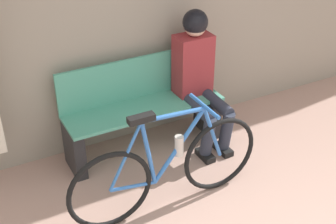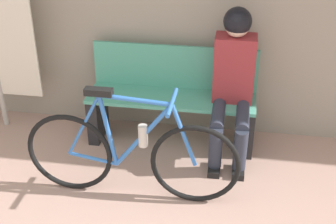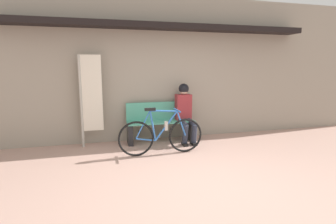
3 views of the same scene
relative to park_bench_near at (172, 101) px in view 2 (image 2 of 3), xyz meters
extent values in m
cube|color=#51A88E|center=(0.00, -0.05, 0.05)|extent=(1.48, 0.42, 0.03)
cube|color=#51A88E|center=(0.00, 0.14, 0.27)|extent=(1.48, 0.03, 0.40)
cube|color=#232326|center=(-0.69, -0.05, -0.18)|extent=(0.10, 0.36, 0.44)
cube|color=#232326|center=(0.69, -0.05, -0.18)|extent=(0.10, 0.36, 0.44)
torus|color=black|center=(-0.66, -0.85, -0.07)|extent=(0.67, 0.04, 0.67)
torus|color=black|center=(0.30, -0.85, -0.07)|extent=(0.67, 0.04, 0.67)
cylinder|color=blue|center=(-0.13, -0.85, 0.44)|extent=(0.52, 0.03, 0.07)
cylinder|color=blue|center=(-0.08, -0.85, 0.15)|extent=(0.45, 0.03, 0.57)
cylinder|color=blue|center=(-0.35, -0.85, 0.16)|extent=(0.13, 0.03, 0.59)
cylinder|color=blue|center=(-0.48, -0.85, -0.10)|extent=(0.37, 0.03, 0.09)
cylinder|color=blue|center=(-0.53, -0.85, 0.19)|extent=(0.29, 0.02, 0.53)
cylinder|color=blue|center=(0.21, -0.85, 0.18)|extent=(0.20, 0.03, 0.50)
cube|color=black|center=(-0.39, -0.85, 0.48)|extent=(0.20, 0.07, 0.05)
cylinder|color=blue|center=(0.13, -0.85, 0.44)|extent=(0.03, 0.40, 0.03)
cylinder|color=beige|center=(-0.08, -0.85, 0.15)|extent=(0.07, 0.07, 0.17)
cylinder|color=#2D3342|center=(0.43, -0.28, 0.06)|extent=(0.11, 0.46, 0.13)
cylinder|color=#2D3342|center=(0.43, -0.47, -0.15)|extent=(0.11, 0.17, 0.41)
cube|color=black|center=(0.43, -0.44, -0.38)|extent=(0.10, 0.22, 0.06)
cylinder|color=#2D3342|center=(0.63, -0.28, 0.06)|extent=(0.11, 0.46, 0.13)
cylinder|color=#2D3342|center=(0.63, -0.47, -0.15)|extent=(0.11, 0.17, 0.41)
cube|color=black|center=(0.63, -0.44, -0.38)|extent=(0.10, 0.22, 0.06)
cube|color=maroon|center=(0.53, -0.01, 0.36)|extent=(0.34, 0.22, 0.57)
sphere|color=beige|center=(0.53, -0.03, 0.74)|extent=(0.20, 0.20, 0.20)
sphere|color=black|center=(0.53, -0.03, 0.77)|extent=(0.23, 0.23, 0.23)
cube|color=silver|center=(-1.43, 0.01, 0.71)|extent=(0.40, 0.02, 1.55)
camera|label=1|loc=(-1.54, -3.41, 2.18)|focal=50.00mm
camera|label=2|loc=(0.55, -3.66, 1.95)|focal=50.00mm
camera|label=3|loc=(-1.30, -5.55, 1.27)|focal=28.00mm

